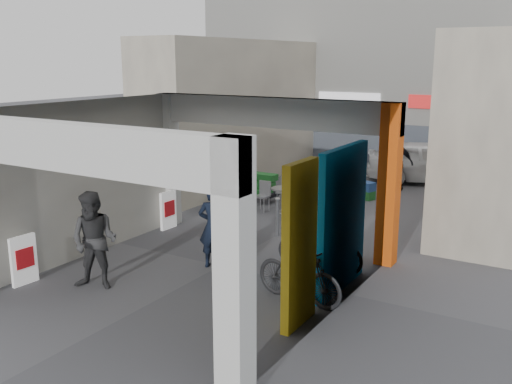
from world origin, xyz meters
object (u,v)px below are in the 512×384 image
Objects in this scene: bicycle_rear at (299,274)px; man_with_dog at (214,227)px; produce_stand at (258,190)px; bicycle_front at (320,247)px; man_elderly at (317,223)px; cafe_set at (284,199)px; white_van at (431,162)px; border_collie at (230,257)px; man_back_turned at (94,241)px; man_crates at (397,162)px.

man_with_dog is at bearing 82.29° from bicycle_rear.
bicycle_rear is (4.57, -6.16, 0.21)m from produce_stand.
man_with_dog is 0.94× the size of bicycle_front.
man_with_dog is 1.11× the size of man_elderly.
cafe_set is at bearing -100.44° from man_with_dog.
man_elderly is 9.33m from white_van.
man_elderly is 0.36× the size of white_van.
bicycle_front is at bearing -175.08° from man_with_dog.
bicycle_front is at bearing -64.76° from man_elderly.
bicycle_front reaches higher than produce_stand.
bicycle_front is (4.21, -4.47, 0.16)m from produce_stand.
border_collie is 0.72m from man_with_dog.
man_back_turned is 4.77m from man_elderly.
produce_stand is 6.14m from bicycle_front.
man_elderly is at bearing 160.10° from white_van.
white_van reaches higher than produce_stand.
cafe_set is at bearing 69.06° from man_crates.
white_van is at bearing 83.69° from man_elderly.
man_with_dog is 2.50m from bicycle_rear.
border_collie is 0.43× the size of man_elderly.
man_elderly reaches higher than white_van.
man_crates is at bearing 15.85° from bicycle_rear.
bicycle_front is at bearing 162.27° from white_van.
white_van reaches higher than bicycle_front.
cafe_set is at bearing 66.92° from man_back_turned.
man_elderly is 7.55m from man_crates.
man_crates is (2.05, 4.19, 0.65)m from cafe_set.
cafe_set is 0.89× the size of man_elderly.
border_collie is 9.15m from man_crates.
produce_stand is 6.76m from white_van.
man_back_turned reaches higher than white_van.
man_with_dog is 9.21m from man_crates.
man_crates is 1.01× the size of bicycle_front.
man_elderly is 2.43m from bicycle_rear.
white_van is at bearing 100.31° from border_collie.
bicycle_front reaches higher than border_collie.
bicycle_front is (2.99, -3.96, 0.19)m from cafe_set.
man_crates is 0.43× the size of white_van.
border_collie is 1.91m from bicycle_front.
produce_stand is 4.95m from man_crates.
man_crates reaches higher than bicycle_rear.
white_van is (-0.64, 11.64, 0.22)m from bicycle_rear.
cafe_set is 0.75× the size of man_crates.
border_collie is 2.16m from bicycle_rear.
produce_stand is at bearing 157.08° from cafe_set.
man_with_dog is at bearing -141.05° from man_elderly.
man_elderly is (1.64, 1.62, -0.09)m from man_with_dog.
man_elderly is at bearing 28.34° from bicycle_front.
man_with_dog is at bearing 88.46° from man_crates.
man_crates reaches higher than border_collie.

